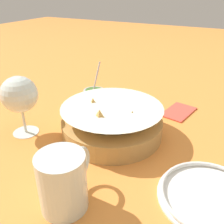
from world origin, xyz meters
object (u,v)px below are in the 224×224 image
object	(u,v)px
food_basket	(112,122)
side_plate	(211,196)
beer_mug	(64,184)
wine_glass	(20,96)
sauce_cup	(94,95)

from	to	relation	value
food_basket	side_plate	world-z (taller)	food_basket
beer_mug	side_plate	world-z (taller)	beer_mug
food_basket	wine_glass	distance (m)	0.24
sauce_cup	wine_glass	world-z (taller)	wine_glass
beer_mug	side_plate	size ratio (longest dim) A/B	0.64
food_basket	sauce_cup	bearing A→B (deg)	43.40
side_plate	beer_mug	bearing A→B (deg)	120.71
wine_glass	beer_mug	world-z (taller)	wine_glass
sauce_cup	beer_mug	xyz separation A→B (m)	(-0.41, -0.19, 0.03)
side_plate	sauce_cup	bearing A→B (deg)	56.82
food_basket	beer_mug	bearing A→B (deg)	-171.29
food_basket	wine_glass	size ratio (longest dim) A/B	1.65
wine_glass	food_basket	bearing A→B (deg)	-65.05
sauce_cup	beer_mug	world-z (taller)	sauce_cup
sauce_cup	side_plate	size ratio (longest dim) A/B	0.65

